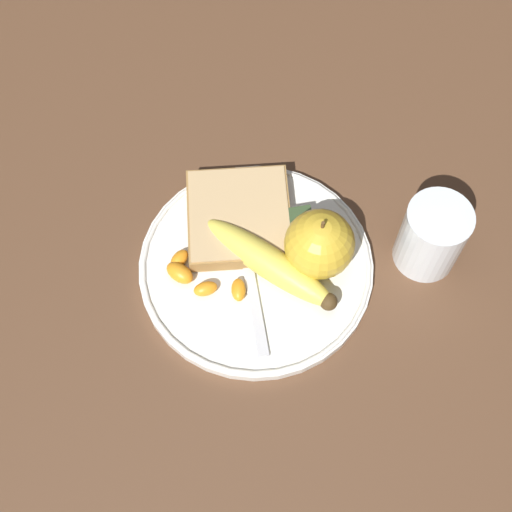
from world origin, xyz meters
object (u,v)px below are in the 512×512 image
object	(u,v)px
banana	(270,263)
apple	(319,244)
juice_glass	(431,237)
bread_slice	(239,217)
fork	(248,266)
jam_packet	(299,227)
plate	(256,266)

from	to	relation	value
banana	apple	bearing A→B (deg)	93.09
juice_glass	bread_slice	size ratio (longest dim) A/B	0.67
apple	bread_slice	size ratio (longest dim) A/B	0.64
apple	fork	size ratio (longest dim) A/B	0.48
fork	jam_packet	distance (m)	0.07
plate	banana	bearing A→B (deg)	53.78
plate	banana	xyz separation A→B (m)	(0.01, 0.01, 0.02)
plate	juice_glass	xyz separation A→B (m)	(0.02, 0.19, 0.03)
bread_slice	jam_packet	world-z (taller)	same
juice_glass	fork	world-z (taller)	juice_glass
apple	jam_packet	bearing A→B (deg)	-161.11
banana	fork	world-z (taller)	banana
plate	jam_packet	size ratio (longest dim) A/B	6.24
banana	juice_glass	bearing A→B (deg)	87.84
jam_packet	plate	bearing A→B (deg)	-60.07
juice_glass	banana	distance (m)	0.18
banana	jam_packet	bearing A→B (deg)	135.48
apple	fork	distance (m)	0.08
juice_glass	banana	size ratio (longest dim) A/B	0.60
juice_glass	apple	distance (m)	0.12
juice_glass	banana	world-z (taller)	juice_glass
banana	jam_packet	xyz separation A→B (m)	(-0.04, 0.04, -0.01)
fork	jam_packet	xyz separation A→B (m)	(-0.03, 0.06, 0.01)
jam_packet	bread_slice	bearing A→B (deg)	-111.29
apple	banana	xyz separation A→B (m)	(0.00, -0.05, -0.02)
plate	banana	size ratio (longest dim) A/B	1.77
apple	jam_packet	world-z (taller)	apple
plate	apple	distance (m)	0.08
plate	jam_packet	xyz separation A→B (m)	(-0.03, 0.05, 0.01)
apple	banana	bearing A→B (deg)	-86.91
juice_glass	bread_slice	world-z (taller)	juice_glass
apple	jam_packet	xyz separation A→B (m)	(-0.04, -0.01, -0.03)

